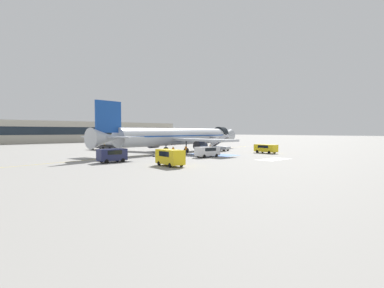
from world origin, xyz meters
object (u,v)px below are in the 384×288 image
Objects in this scene: ground_crew_2 at (210,148)px; terminal_building at (51,132)px; service_van_0 at (266,148)px; baggage_cart at (160,155)px; ground_crew_0 at (173,150)px; ground_crew_3 at (203,149)px; ground_crew_1 at (186,149)px; airliner at (179,137)px; traffic_cone_0 at (181,153)px; boarding_stairs_forward at (220,147)px; service_van_2 at (170,156)px; service_van_1 at (207,151)px; service_van_3 at (112,154)px; fuel_tanker at (105,143)px.

terminal_building is at bearing -126.89° from ground_crew_2.
service_van_0 is 1.99× the size of baggage_cart.
ground_crew_0 is (4.93, 1.79, 0.70)m from baggage_cart.
ground_crew_3 is 85.86m from terminal_building.
service_van_0 is at bearing 168.40° from ground_crew_1.
airliner is 79.48m from terminal_building.
terminal_building is at bearing 87.56° from traffic_cone_0.
service_van_0 is at bearing 29.87° from ground_crew_0.
boarding_stairs_forward is 15.30m from traffic_cone_0.
ground_crew_0 is (-5.43, -4.29, -2.62)m from airliner.
ground_crew_0 is (13.81, 15.37, -0.41)m from service_van_2.
service_van_1 reaches higher than ground_crew_0.
airliner reaches higher than terminal_building.
service_van_2 is 20.66m from ground_crew_0.
ground_crew_3 is (-3.70, -1.38, -0.06)m from ground_crew_2.
service_van_0 is at bearing 24.73° from ground_crew_3.
terminal_building is (3.62, 84.73, 4.29)m from traffic_cone_0.
service_van_3 is at bearing 176.98° from service_van_0.
service_van_2 is at bearing -159.36° from boarding_stairs_forward.
ground_crew_1 reaches higher than baggage_cart.
ground_crew_2 is (5.15, -4.92, -2.56)m from airliner.
airliner is 25.07× the size of ground_crew_1.
boarding_stairs_forward reaches higher than ground_crew_2.
service_van_1 is 1.01× the size of service_van_2.
boarding_stairs_forward is at bearing 129.68° from service_van_1.
terminal_building reaches higher than ground_crew_0.
service_van_1 reaches higher than ground_crew_2.
service_van_2 reaches higher than service_van_1.
boarding_stairs_forward is 11.82× the size of traffic_cone_0.
ground_crew_1 is (19.18, 3.86, -0.19)m from service_van_3.
ground_crew_0 is (-0.20, 9.43, -0.22)m from service_van_1.
boarding_stairs_forward is at bearing -146.72° from ground_crew_1.
service_van_0 is 1.09× the size of service_van_2.
service_van_3 reaches higher than service_van_1.
ground_crew_1 is (-14.31, -2.93, 0.06)m from boarding_stairs_forward.
airliner is 27.59m from service_van_2.
service_van_1 is (-5.23, -13.71, -2.39)m from airliner.
service_van_0 is 16.90m from service_van_1.
airliner is at bearing 156.98° from boarding_stairs_forward.
boarding_stairs_forward reaches higher than traffic_cone_0.
airliner is 6.97m from ground_crew_3.
ground_crew_0 is at bearing 144.56° from traffic_cone_0.
service_van_0 reaches higher than ground_crew_1.
ground_crew_1 is at bearing -37.71° from airliner.
airliner is 7.13m from ground_crew_1.
fuel_tanker is 6.20× the size of ground_crew_2.
ground_crew_0 is 7.16m from ground_crew_3.
service_van_0 is 3.25× the size of ground_crew_0.
airliner is 27.92× the size of ground_crew_3.
service_van_1 is 3.03× the size of ground_crew_3.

